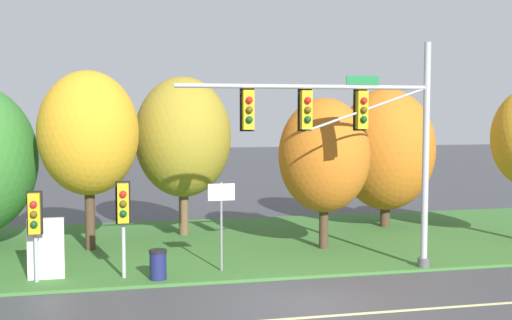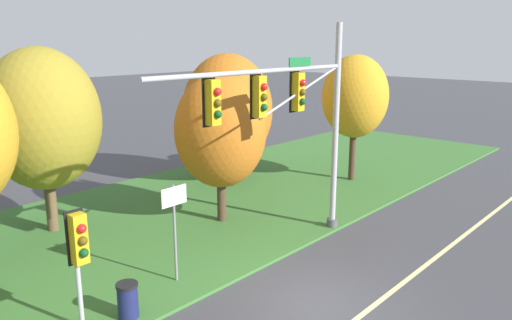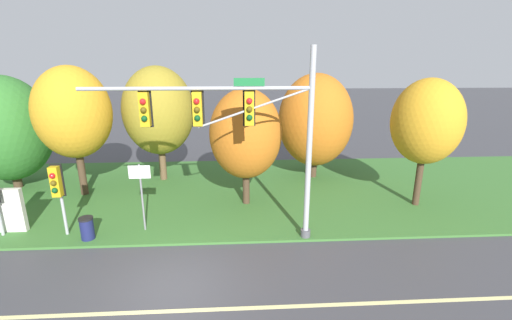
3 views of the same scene
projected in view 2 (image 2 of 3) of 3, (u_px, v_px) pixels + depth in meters
ground_plane at (319, 303)px, 13.60m from camera, size 160.00×160.00×0.00m
lane_stripe at (357, 318)px, 12.82m from camera, size 36.00×0.16×0.01m
grass_verge at (140, 227)px, 18.95m from camera, size 48.00×11.50×0.10m
traffic_signal_mast at (292, 111)px, 15.92m from camera, size 8.49×0.49×7.47m
pedestrian_signal_near_kerb at (79, 246)px, 11.64m from camera, size 0.46×0.55×3.05m
route_sign_post at (174, 217)px, 14.20m from camera, size 0.87×0.08×2.92m
tree_behind_signpost at (43, 120)px, 17.57m from camera, size 4.05×4.05×6.68m
tree_mid_verge at (220, 131)px, 18.70m from camera, size 3.47×3.47×5.72m
tree_tall_centre at (228, 111)px, 24.31m from camera, size 4.39×4.39×6.26m
tree_right_far at (355, 97)px, 24.24m from camera, size 3.23×3.23×6.20m
trash_bin at (128, 300)px, 12.61m from camera, size 0.56×0.56×0.93m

